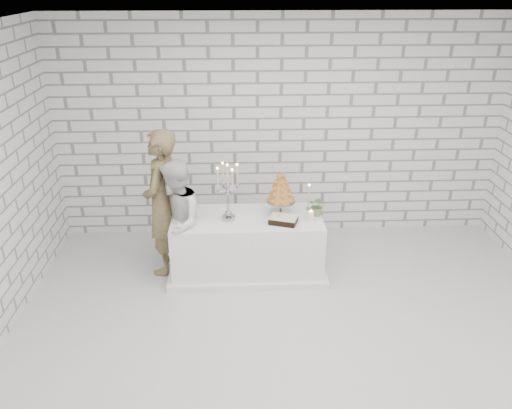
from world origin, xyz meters
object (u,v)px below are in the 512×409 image
(candelabra, at_px, (228,192))
(groom, at_px, (162,203))
(cake_table, at_px, (247,244))
(croquembouche, at_px, (281,193))
(bride, at_px, (177,222))

(candelabra, bearing_deg, groom, 168.48)
(cake_table, xyz_separation_m, croquembouche, (0.41, 0.08, 0.65))
(bride, bearing_deg, groom, -144.87)
(croquembouche, bearing_deg, bride, -171.26)
(bride, bearing_deg, candelabra, 89.54)
(groom, relative_size, bride, 1.21)
(groom, xyz_separation_m, candelabra, (0.80, -0.16, 0.19))
(candelabra, relative_size, croquembouche, 1.29)
(candelabra, bearing_deg, cake_table, 14.05)
(cake_table, height_order, bride, bride)
(bride, bearing_deg, croquembouche, 93.08)
(groom, xyz_separation_m, croquembouche, (1.43, -0.03, 0.11))
(bride, distance_m, croquembouche, 1.28)
(candelabra, xyz_separation_m, croquembouche, (0.63, 0.13, -0.08))
(cake_table, distance_m, croquembouche, 0.77)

